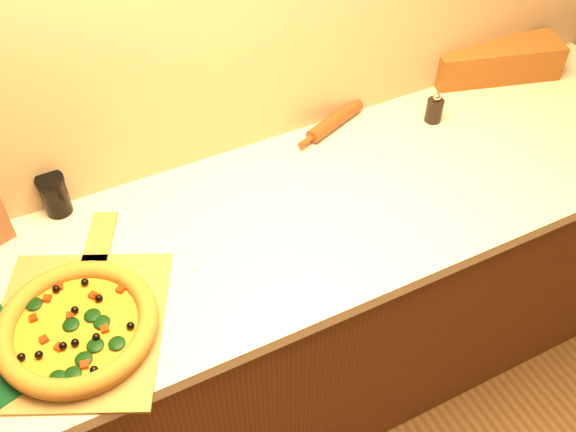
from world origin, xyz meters
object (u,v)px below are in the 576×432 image
Objects in this scene: pizza_peel at (80,321)px; pizza at (77,326)px; rolling_pin at (335,120)px; dark_jar at (55,195)px; pepper_grinder at (434,110)px.

pizza_peel is 1.71× the size of pizza.
rolling_pin is 2.63× the size of dark_jar.
pepper_grinder is at bearing -6.19° from dark_jar.
dark_jar reaches higher than pizza.
pizza is 0.43m from dark_jar.
rolling_pin is 0.86m from dark_jar.
pizza is (-0.01, -0.04, 0.03)m from pizza_peel.
dark_jar is at bearing 173.81° from pepper_grinder.
dark_jar reaches higher than pepper_grinder.
pizza is 3.65× the size of pepper_grinder.
pizza_peel is 0.39m from dark_jar.
dark_jar reaches higher than rolling_pin.
pizza_peel is 0.05m from pizza.
pizza is 1.24m from pepper_grinder.
pizza is at bearing -76.39° from pizza_peel.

